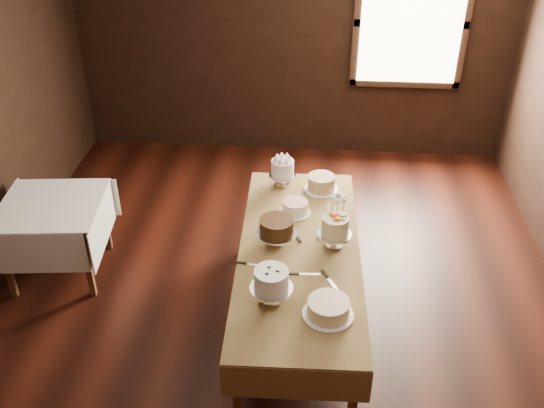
{
  "coord_description": "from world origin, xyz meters",
  "views": [
    {
      "loc": [
        0.32,
        -3.67,
        3.44
      ],
      "look_at": [
        0.0,
        0.2,
        0.95
      ],
      "focal_mm": 39.28,
      "sensor_mm": 36.0,
      "label": 1
    }
  ],
  "objects_px": {
    "cake_swirl": "(271,287)",
    "cake_server_e": "(257,265)",
    "cake_server_c": "(293,231)",
    "display_table": "(299,255)",
    "cake_speckled": "(321,184)",
    "cake_server_b": "(333,284)",
    "cake_meringue": "(282,174)",
    "cake_flowers": "(335,233)",
    "side_table": "(52,212)",
    "cake_chocolate": "(277,232)",
    "cake_lattice": "(295,208)",
    "flower_vase": "(337,224)",
    "cake_server_a": "(310,274)",
    "cake_server_d": "(337,234)",
    "cake_cream": "(328,309)"
  },
  "relations": [
    {
      "from": "cake_server_e",
      "to": "cake_server_b",
      "type": "bearing_deg",
      "value": -7.58
    },
    {
      "from": "cake_chocolate",
      "to": "cake_swirl",
      "type": "bearing_deg",
      "value": -88.68
    },
    {
      "from": "cake_lattice",
      "to": "cake_server_e",
      "type": "relative_size",
      "value": 1.26
    },
    {
      "from": "cake_speckled",
      "to": "cake_server_c",
      "type": "height_order",
      "value": "cake_speckled"
    },
    {
      "from": "display_table",
      "to": "cake_server_c",
      "type": "xyz_separation_m",
      "value": [
        -0.06,
        0.24,
        0.06
      ]
    },
    {
      "from": "side_table",
      "to": "cake_server_b",
      "type": "bearing_deg",
      "value": -19.63
    },
    {
      "from": "cake_server_e",
      "to": "flower_vase",
      "type": "xyz_separation_m",
      "value": [
        0.58,
        0.5,
        0.06
      ]
    },
    {
      "from": "cake_cream",
      "to": "cake_server_c",
      "type": "bearing_deg",
      "value": 106.69
    },
    {
      "from": "cake_speckled",
      "to": "cake_server_d",
      "type": "height_order",
      "value": "cake_speckled"
    },
    {
      "from": "cake_speckled",
      "to": "cake_server_c",
      "type": "bearing_deg",
      "value": -108.48
    },
    {
      "from": "cake_server_e",
      "to": "cake_chocolate",
      "type": "bearing_deg",
      "value": 76.2
    },
    {
      "from": "cake_server_a",
      "to": "cake_server_c",
      "type": "xyz_separation_m",
      "value": [
        -0.15,
        0.53,
        0.0
      ]
    },
    {
      "from": "cake_speckled",
      "to": "cake_server_b",
      "type": "distance_m",
      "value": 1.28
    },
    {
      "from": "cake_chocolate",
      "to": "cake_server_e",
      "type": "height_order",
      "value": "cake_chocolate"
    },
    {
      "from": "cake_cream",
      "to": "cake_server_b",
      "type": "bearing_deg",
      "value": 84.18
    },
    {
      "from": "flower_vase",
      "to": "cake_flowers",
      "type": "bearing_deg",
      "value": -95.61
    },
    {
      "from": "cake_cream",
      "to": "flower_vase",
      "type": "bearing_deg",
      "value": 86.35
    },
    {
      "from": "cake_lattice",
      "to": "cake_chocolate",
      "type": "height_order",
      "value": "cake_chocolate"
    },
    {
      "from": "cake_lattice",
      "to": "cake_server_d",
      "type": "height_order",
      "value": "cake_lattice"
    },
    {
      "from": "flower_vase",
      "to": "cake_server_b",
      "type": "bearing_deg",
      "value": -92.63
    },
    {
      "from": "cake_speckled",
      "to": "flower_vase",
      "type": "distance_m",
      "value": 0.62
    },
    {
      "from": "cake_server_d",
      "to": "cake_swirl",
      "type": "bearing_deg",
      "value": -144.3
    },
    {
      "from": "cake_lattice",
      "to": "cake_server_d",
      "type": "bearing_deg",
      "value": -38.85
    },
    {
      "from": "cake_swirl",
      "to": "cake_server_c",
      "type": "relative_size",
      "value": 1.22
    },
    {
      "from": "cake_flowers",
      "to": "cake_server_e",
      "type": "bearing_deg",
      "value": -152.44
    },
    {
      "from": "display_table",
      "to": "cake_server_e",
      "type": "bearing_deg",
      "value": -144.23
    },
    {
      "from": "cake_lattice",
      "to": "cake_cream",
      "type": "distance_m",
      "value": 1.23
    },
    {
      "from": "cake_server_d",
      "to": "flower_vase",
      "type": "relative_size",
      "value": 1.96
    },
    {
      "from": "cake_cream",
      "to": "cake_server_a",
      "type": "relative_size",
      "value": 1.6
    },
    {
      "from": "side_table",
      "to": "cake_speckled",
      "type": "distance_m",
      "value": 2.34
    },
    {
      "from": "cake_speckled",
      "to": "cake_flowers",
      "type": "relative_size",
      "value": 1.11
    },
    {
      "from": "cake_chocolate",
      "to": "cake_flowers",
      "type": "xyz_separation_m",
      "value": [
        0.44,
        0.0,
        0.01
      ]
    },
    {
      "from": "cake_lattice",
      "to": "cake_server_c",
      "type": "bearing_deg",
      "value": -91.09
    },
    {
      "from": "cake_chocolate",
      "to": "cake_lattice",
      "type": "bearing_deg",
      "value": 74.5
    },
    {
      "from": "side_table",
      "to": "cake_server_a",
      "type": "xyz_separation_m",
      "value": [
        2.23,
        -0.76,
        0.09
      ]
    },
    {
      "from": "cake_swirl",
      "to": "cake_server_e",
      "type": "bearing_deg",
      "value": 110.38
    },
    {
      "from": "cake_swirl",
      "to": "cake_server_c",
      "type": "height_order",
      "value": "cake_swirl"
    },
    {
      "from": "cake_meringue",
      "to": "cake_server_a",
      "type": "relative_size",
      "value": 1.06
    },
    {
      "from": "cake_speckled",
      "to": "cake_chocolate",
      "type": "bearing_deg",
      "value": -112.02
    },
    {
      "from": "cake_cream",
      "to": "cake_server_b",
      "type": "height_order",
      "value": "cake_cream"
    },
    {
      "from": "display_table",
      "to": "flower_vase",
      "type": "height_order",
      "value": "flower_vase"
    },
    {
      "from": "cake_lattice",
      "to": "cake_server_b",
      "type": "relative_size",
      "value": 1.26
    },
    {
      "from": "cake_chocolate",
      "to": "cake_server_a",
      "type": "height_order",
      "value": "cake_chocolate"
    },
    {
      "from": "cake_server_e",
      "to": "cake_cream",
      "type": "bearing_deg",
      "value": -33.48
    },
    {
      "from": "cake_flowers",
      "to": "cake_server_c",
      "type": "distance_m",
      "value": 0.38
    },
    {
      "from": "cake_lattice",
      "to": "cake_swirl",
      "type": "bearing_deg",
      "value": -95.52
    },
    {
      "from": "cake_speckled",
      "to": "cake_server_e",
      "type": "bearing_deg",
      "value": -112.26
    },
    {
      "from": "cake_meringue",
      "to": "cake_lattice",
      "type": "bearing_deg",
      "value": -73.16
    },
    {
      "from": "cake_chocolate",
      "to": "flower_vase",
      "type": "bearing_deg",
      "value": 24.83
    },
    {
      "from": "cake_meringue",
      "to": "cake_server_b",
      "type": "bearing_deg",
      "value": -71.62
    }
  ]
}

